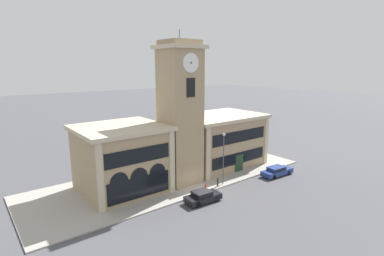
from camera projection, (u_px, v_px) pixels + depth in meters
ground_plane at (205, 194)px, 35.33m from camera, size 300.00×300.00×0.00m
sidewalk_kerb at (173, 177)px, 40.41m from camera, size 37.64×13.24×0.15m
clock_tower at (180, 114)px, 37.20m from camera, size 5.00×5.00×19.03m
town_hall_left_wing at (122, 159)px, 35.54m from camera, size 10.01×9.28×7.97m
town_hall_right_wing at (219, 140)px, 45.09m from camera, size 13.07×9.28×7.70m
parked_car_near at (203, 196)px, 33.07m from camera, size 4.20×2.07×1.31m
parked_car_mid at (277, 171)px, 41.13m from camera, size 4.91×2.04×1.27m
street_lamp at (224, 152)px, 37.03m from camera, size 0.36×0.36×6.61m
bollard at (218, 182)px, 37.15m from camera, size 0.18×0.18×1.06m
fire_hydrant at (205, 188)px, 35.65m from camera, size 0.22×0.22×0.87m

